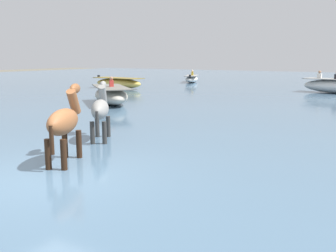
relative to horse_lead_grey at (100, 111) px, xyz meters
name	(u,v)px	position (x,y,z in m)	size (l,w,h in m)	color
ground_plane	(46,190)	(1.21, -3.01, -1.09)	(120.00, 120.00, 0.00)	#666051
water_surface	(237,115)	(1.21, 6.99, -0.95)	(90.00, 90.00, 0.29)	slate
horse_lead_grey	(100,111)	(0.00, 0.00, 0.00)	(1.20, 1.57, 1.85)	gray
horse_trailing_chestnut	(64,123)	(0.89, -2.14, 0.05)	(1.07, 1.72, 1.93)	brown
boat_distant_west	(111,95)	(-4.99, 6.40, -0.39)	(3.92, 3.68, 1.31)	#B2AD9E
boat_mid_channel	(118,83)	(-10.43, 13.72, -0.42)	(4.07, 1.52, 0.90)	gold
boat_far_offshore	(192,79)	(-9.01, 22.21, -0.49)	(2.27, 3.53, 1.09)	silver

